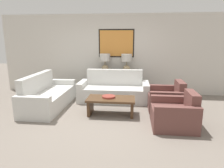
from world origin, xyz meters
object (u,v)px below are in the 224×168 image
(decorative_bowl, at_px, (109,97))
(armchair_near_camera, at_px, (175,114))
(couch_by_side, at_px, (48,96))
(coffee_table, at_px, (111,102))
(table_lamp_left, at_px, (105,61))
(console_table, at_px, (116,84))
(armchair_near_back_wall, at_px, (167,99))
(table_lamp_right, at_px, (127,61))
(couch_by_back_wall, at_px, (114,91))

(decorative_bowl, distance_m, armchair_near_camera, 1.61)
(couch_by_side, relative_size, coffee_table, 1.78)
(decorative_bowl, bearing_deg, table_lamp_left, 100.72)
(console_table, height_order, couch_by_side, couch_by_side)
(decorative_bowl, relative_size, armchair_near_camera, 0.36)
(coffee_table, distance_m, armchair_near_back_wall, 1.53)
(decorative_bowl, bearing_deg, couch_by_side, 168.46)
(table_lamp_right, height_order, couch_by_side, table_lamp_right)
(table_lamp_left, relative_size, armchair_near_back_wall, 0.68)
(couch_by_back_wall, bearing_deg, couch_by_side, -155.37)
(table_lamp_left, distance_m, table_lamp_right, 0.71)
(armchair_near_back_wall, bearing_deg, coffee_table, -159.19)
(console_table, distance_m, armchair_near_back_wall, 1.97)
(console_table, bearing_deg, coffee_table, -88.48)
(armchair_near_camera, bearing_deg, decorative_bowl, 158.94)
(console_table, distance_m, coffee_table, 1.85)
(coffee_table, xyz_separation_m, armchair_near_back_wall, (1.43, 0.54, -0.04))
(table_lamp_left, bearing_deg, table_lamp_right, 0.00)
(console_table, relative_size, armchair_near_camera, 1.38)
(console_table, distance_m, table_lamp_left, 0.84)
(couch_by_back_wall, height_order, armchair_near_camera, couch_by_back_wall)
(couch_by_side, height_order, armchair_near_camera, couch_by_side)
(console_table, relative_size, table_lamp_left, 2.02)
(armchair_near_back_wall, distance_m, armchair_near_camera, 1.09)
(table_lamp_left, relative_size, couch_by_side, 0.30)
(table_lamp_right, distance_m, decorative_bowl, 1.97)
(coffee_table, bearing_deg, decorative_bowl, 153.24)
(decorative_bowl, height_order, armchair_near_back_wall, armchair_near_back_wall)
(coffee_table, bearing_deg, armchair_near_back_wall, 20.81)
(couch_by_back_wall, bearing_deg, table_lamp_right, 61.88)
(table_lamp_right, distance_m, couch_by_back_wall, 1.12)
(decorative_bowl, bearing_deg, couch_by_back_wall, 89.40)
(couch_by_back_wall, height_order, decorative_bowl, couch_by_back_wall)
(table_lamp_right, xyz_separation_m, armchair_near_back_wall, (1.13, -1.30, -0.86))
(console_table, relative_size, couch_by_side, 0.60)
(couch_by_side, xyz_separation_m, armchair_near_back_wall, (3.22, 0.16, -0.03))
(console_table, bearing_deg, table_lamp_right, 0.00)
(console_table, xyz_separation_m, armchair_near_back_wall, (1.48, -1.30, -0.10))
(decorative_bowl, distance_m, armchair_near_back_wall, 1.59)
(armchair_near_camera, bearing_deg, couch_by_side, 163.93)
(console_table, relative_size, decorative_bowl, 3.81)
(console_table, height_order, coffee_table, console_table)
(armchair_near_back_wall, relative_size, armchair_near_camera, 1.00)
(table_lamp_left, bearing_deg, couch_by_back_wall, -61.88)
(couch_by_back_wall, bearing_deg, console_table, 90.00)
(table_lamp_left, xyz_separation_m, couch_by_back_wall, (0.36, -0.67, -0.83))
(coffee_table, bearing_deg, armchair_near_camera, -20.81)
(coffee_table, relative_size, armchair_near_camera, 1.29)
(table_lamp_left, height_order, armchair_near_back_wall, table_lamp_left)
(table_lamp_right, height_order, armchair_near_camera, table_lamp_right)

